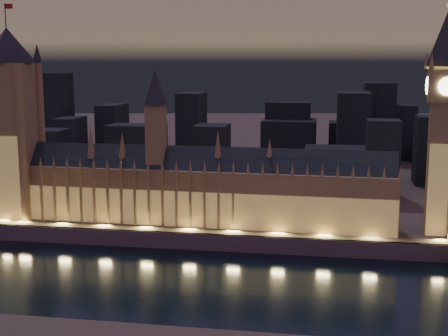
# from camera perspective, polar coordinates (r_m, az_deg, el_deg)

# --- Properties ---
(ground_plane) EXTENTS (2000.00, 2000.00, 0.00)m
(ground_plane) POSITION_cam_1_polar(r_m,az_deg,el_deg) (264.80, -3.09, -10.10)
(ground_plane) COLOR black
(ground_plane) RESTS_ON ground
(north_bank) EXTENTS (2000.00, 960.00, 8.00)m
(north_bank) POSITION_cam_1_polar(r_m,az_deg,el_deg) (769.81, 5.38, 3.25)
(north_bank) COLOR #4E4933
(north_bank) RESTS_ON ground
(embankment_wall) EXTENTS (2000.00, 2.50, 8.00)m
(embankment_wall) POSITION_cam_1_polar(r_m,az_deg,el_deg) (301.72, -1.39, -6.79)
(embankment_wall) COLOR #57454C
(embankment_wall) RESTS_ON ground
(palace_of_westminster) EXTENTS (202.00, 25.65, 78.00)m
(palace_of_westminster) POSITION_cam_1_polar(r_m,az_deg,el_deg) (318.45, -2.85, -1.78)
(palace_of_westminster) COLOR olive
(palace_of_westminster) RESTS_ON north_bank
(victoria_tower) EXTENTS (31.68, 31.68, 111.12)m
(victoria_tower) POSITION_cam_1_polar(r_m,az_deg,el_deg) (347.77, -18.90, 4.77)
(victoria_tower) COLOR olive
(victoria_tower) RESTS_ON north_bank
(elizabeth_tower) EXTENTS (18.00, 18.00, 111.98)m
(elizabeth_tower) POSITION_cam_1_polar(r_m,az_deg,el_deg) (310.14, 19.44, 5.61)
(elizabeth_tower) COLOR olive
(elizabeth_tower) RESTS_ON north_bank
(city_backdrop) EXTENTS (483.13, 215.63, 71.58)m
(city_backdrop) POSITION_cam_1_polar(r_m,az_deg,el_deg) (492.33, 6.87, 2.73)
(city_backdrop) COLOR black
(city_backdrop) RESTS_ON north_bank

